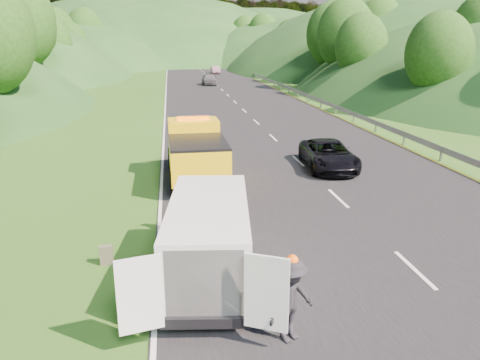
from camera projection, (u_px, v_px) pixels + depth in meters
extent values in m
plane|color=#38661E|center=(289.00, 246.00, 14.14)|extent=(320.00, 320.00, 0.00)
cube|color=black|center=(228.00, 95.00, 52.46)|extent=(14.00, 200.00, 0.02)
cube|color=gray|center=(269.00, 84.00, 65.32)|extent=(0.06, 140.00, 1.52)
cylinder|color=black|center=(172.00, 158.00, 22.46)|extent=(0.39, 1.06, 1.05)
cylinder|color=black|center=(213.00, 157.00, 22.78)|extent=(0.39, 1.06, 1.05)
cylinder|color=black|center=(175.00, 184.00, 18.49)|extent=(0.39, 1.06, 1.05)
cylinder|color=black|center=(225.00, 181.00, 18.81)|extent=(0.39, 1.06, 1.05)
cube|color=yellow|center=(194.00, 141.00, 21.49)|extent=(2.29, 1.73, 2.00)
cube|color=yellow|center=(198.00, 159.00, 19.33)|extent=(2.39, 3.62, 1.37)
cube|color=black|center=(198.00, 141.00, 19.12)|extent=(2.39, 3.62, 0.11)
cube|color=black|center=(192.00, 147.00, 22.85)|extent=(2.13, 1.31, 0.74)
cube|color=black|center=(191.00, 149.00, 23.50)|extent=(2.21, 0.26, 0.53)
cube|color=yellow|center=(191.00, 132.00, 23.00)|extent=(2.12, 0.87, 1.15)
cube|color=orange|center=(193.00, 118.00, 21.19)|extent=(1.48, 0.29, 0.17)
cube|color=black|center=(192.00, 130.00, 22.08)|extent=(2.00, 0.13, 0.95)
cylinder|color=black|center=(182.00, 241.00, 13.59)|extent=(0.37, 0.78, 0.75)
cylinder|color=black|center=(241.00, 240.00, 13.63)|extent=(0.37, 0.78, 0.75)
cylinder|color=black|center=(169.00, 299.00, 10.52)|extent=(0.37, 0.78, 0.75)
cylinder|color=black|center=(244.00, 298.00, 10.57)|extent=(0.37, 0.78, 0.75)
cube|color=silver|center=(209.00, 236.00, 11.73)|extent=(2.50, 5.09, 1.74)
cube|color=silver|center=(212.00, 213.00, 14.31)|extent=(1.97, 1.06, 0.94)
cube|color=black|center=(212.00, 192.00, 13.92)|extent=(1.77, 0.52, 0.78)
cube|color=black|center=(204.00, 283.00, 9.43)|extent=(1.60, 0.28, 1.50)
cube|color=silver|center=(140.00, 295.00, 9.00)|extent=(0.88, 0.26, 1.60)
cube|color=silver|center=(266.00, 293.00, 9.06)|extent=(0.82, 0.45, 1.60)
cube|color=black|center=(205.00, 322.00, 9.59)|extent=(1.88, 0.36, 0.24)
imported|color=silver|center=(181.00, 233.00, 15.13)|extent=(0.46, 0.59, 1.52)
imported|color=tan|center=(212.00, 253.00, 13.65)|extent=(0.61, 0.54, 1.05)
imported|color=black|center=(289.00, 340.00, 9.72)|extent=(1.36, 1.18, 1.83)
cube|color=#514E3D|center=(106.00, 255.00, 12.92)|extent=(0.35, 0.20, 0.55)
imported|color=black|center=(328.00, 168.00, 22.69)|extent=(2.59, 4.94, 1.33)
imported|color=#4C4B50|center=(209.00, 85.00, 64.64)|extent=(1.86, 4.62, 1.57)
imported|color=#7A515F|center=(216.00, 74.00, 86.15)|extent=(1.46, 4.18, 1.38)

